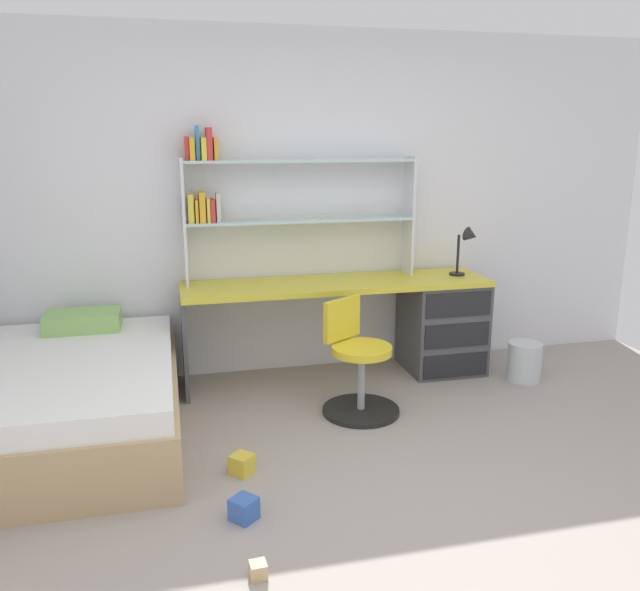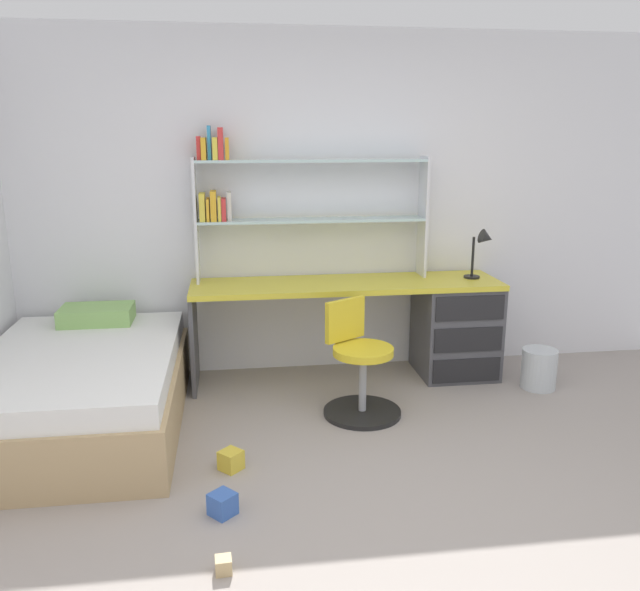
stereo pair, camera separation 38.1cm
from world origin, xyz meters
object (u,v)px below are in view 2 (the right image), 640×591
at_px(desk, 427,322).
at_px(swivel_chair, 360,371).
at_px(waste_bin, 539,369).
at_px(toy_block_natural_2, 224,565).
at_px(desk_lamp, 483,246).
at_px(toy_block_blue_0, 223,504).
at_px(toy_block_yellow_1, 231,460).
at_px(bookshelf_hutch, 281,193).
at_px(bed_platform, 81,390).

height_order(desk, swivel_chair, swivel_chair).
relative_size(waste_bin, toy_block_natural_2, 4.18).
xyz_separation_m(swivel_chair, toy_block_natural_2, (-0.89, -1.52, -0.26)).
relative_size(desk_lamp, swivel_chair, 0.50).
height_order(swivel_chair, toy_block_blue_0, swivel_chair).
xyz_separation_m(desk, toy_block_natural_2, (-1.55, -2.16, -0.39)).
height_order(desk, desk_lamp, desk_lamp).
bearing_deg(toy_block_natural_2, waste_bin, 37.70).
bearing_deg(toy_block_blue_0, waste_bin, 30.11).
height_order(desk_lamp, swivel_chair, desk_lamp).
bearing_deg(toy_block_blue_0, toy_block_yellow_1, 84.53).
relative_size(bookshelf_hutch, toy_block_yellow_1, 15.56).
distance_m(desk_lamp, swivel_chair, 1.42).
relative_size(desk, toy_block_blue_0, 20.29).
bearing_deg(desk, toy_block_blue_0, -132.13).
bearing_deg(bookshelf_hutch, toy_block_blue_0, -103.51).
xyz_separation_m(desk, swivel_chair, (-0.65, -0.64, -0.13)).
bearing_deg(toy_block_natural_2, swivel_chair, 59.53).
bearing_deg(swivel_chair, toy_block_blue_0, -129.84).
bearing_deg(toy_block_natural_2, toy_block_yellow_1, 87.74).
distance_m(bookshelf_hutch, waste_bin, 2.30).
bearing_deg(desk_lamp, desk, 176.23).
relative_size(toy_block_blue_0, toy_block_yellow_1, 1.02).
distance_m(desk_lamp, bed_platform, 3.01).
xyz_separation_m(waste_bin, toy_block_natural_2, (-2.29, -1.77, -0.11)).
bearing_deg(bookshelf_hutch, waste_bin, -16.71).
distance_m(bookshelf_hutch, bed_platform, 1.94).
relative_size(desk_lamp, waste_bin, 1.30).
relative_size(bed_platform, toy_block_blue_0, 16.06).
bearing_deg(toy_block_yellow_1, desk, 40.26).
xyz_separation_m(swivel_chair, waste_bin, (1.40, 0.26, -0.15)).
bearing_deg(desk_lamp, swivel_chair, -149.86).
height_order(desk, toy_block_blue_0, desk).
bearing_deg(swivel_chair, toy_block_yellow_1, -143.23).
distance_m(waste_bin, toy_block_natural_2, 2.90).
bearing_deg(waste_bin, toy_block_natural_2, -142.30).
xyz_separation_m(bookshelf_hutch, waste_bin, (1.85, -0.55, -1.26)).
bearing_deg(toy_block_yellow_1, bookshelf_hutch, 74.15).
bearing_deg(bed_platform, desk_lamp, 11.55).
relative_size(desk, toy_block_natural_2, 32.67).
distance_m(bed_platform, toy_block_blue_0, 1.44).
xyz_separation_m(desk, bookshelf_hutch, (-1.10, 0.17, 0.98)).
height_order(swivel_chair, toy_block_natural_2, swivel_chair).
bearing_deg(toy_block_blue_0, bookshelf_hutch, 76.49).
bearing_deg(toy_block_blue_0, toy_block_natural_2, -89.04).
distance_m(desk, waste_bin, 0.89).
height_order(bookshelf_hutch, desk_lamp, bookshelf_hutch).
xyz_separation_m(desk_lamp, bed_platform, (-2.85, -0.58, -0.76)).
bearing_deg(toy_block_natural_2, desk, 54.35).
relative_size(bookshelf_hutch, swivel_chair, 2.27).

